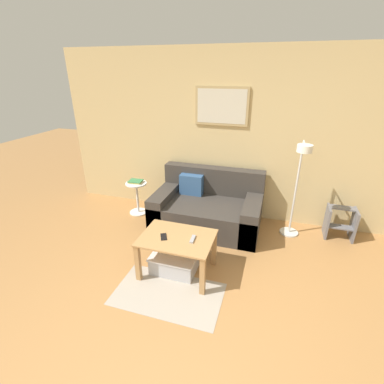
{
  "coord_description": "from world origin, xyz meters",
  "views": [
    {
      "loc": [
        0.66,
        -1.34,
        2.23
      ],
      "look_at": [
        -0.27,
        1.63,
        0.85
      ],
      "focal_mm": 26.0,
      "sensor_mm": 36.0,
      "label": 1
    }
  ],
  "objects_px": {
    "remote_control": "(193,239)",
    "book_stack": "(135,182)",
    "coffee_table": "(177,244)",
    "side_table": "(137,195)",
    "floor_lamp": "(298,180)",
    "cell_phone": "(164,237)",
    "storage_bin": "(175,262)",
    "couch": "(208,208)",
    "step_stool": "(340,222)"
  },
  "relations": [
    {
      "from": "storage_bin",
      "to": "cell_phone",
      "type": "relative_size",
      "value": 3.87
    },
    {
      "from": "step_stool",
      "to": "floor_lamp",
      "type": "bearing_deg",
      "value": -159.04
    },
    {
      "from": "coffee_table",
      "to": "cell_phone",
      "type": "height_order",
      "value": "cell_phone"
    },
    {
      "from": "floor_lamp",
      "to": "cell_phone",
      "type": "height_order",
      "value": "floor_lamp"
    },
    {
      "from": "couch",
      "to": "storage_bin",
      "type": "height_order",
      "value": "couch"
    },
    {
      "from": "storage_bin",
      "to": "couch",
      "type": "bearing_deg",
      "value": 84.89
    },
    {
      "from": "couch",
      "to": "step_stool",
      "type": "relative_size",
      "value": 3.49
    },
    {
      "from": "side_table",
      "to": "cell_phone",
      "type": "bearing_deg",
      "value": -51.29
    },
    {
      "from": "book_stack",
      "to": "remote_control",
      "type": "bearing_deg",
      "value": -41.92
    },
    {
      "from": "coffee_table",
      "to": "step_stool",
      "type": "relative_size",
      "value": 1.84
    },
    {
      "from": "coffee_table",
      "to": "side_table",
      "type": "height_order",
      "value": "side_table"
    },
    {
      "from": "floor_lamp",
      "to": "side_table",
      "type": "xyz_separation_m",
      "value": [
        -2.44,
        0.07,
        -0.58
      ]
    },
    {
      "from": "book_stack",
      "to": "cell_phone",
      "type": "distance_m",
      "value": 1.62
    },
    {
      "from": "coffee_table",
      "to": "cell_phone",
      "type": "xyz_separation_m",
      "value": [
        -0.15,
        -0.05,
        0.1
      ]
    },
    {
      "from": "remote_control",
      "to": "cell_phone",
      "type": "height_order",
      "value": "remote_control"
    },
    {
      "from": "coffee_table",
      "to": "remote_control",
      "type": "bearing_deg",
      "value": 0.15
    },
    {
      "from": "storage_bin",
      "to": "book_stack",
      "type": "bearing_deg",
      "value": 132.89
    },
    {
      "from": "storage_bin",
      "to": "book_stack",
      "type": "xyz_separation_m",
      "value": [
        -1.12,
        1.21,
        0.45
      ]
    },
    {
      "from": "couch",
      "to": "remote_control",
      "type": "height_order",
      "value": "couch"
    },
    {
      "from": "couch",
      "to": "storage_bin",
      "type": "xyz_separation_m",
      "value": [
        -0.1,
        -1.17,
        -0.17
      ]
    },
    {
      "from": "couch",
      "to": "remote_control",
      "type": "distance_m",
      "value": 1.2
    },
    {
      "from": "floor_lamp",
      "to": "remote_control",
      "type": "height_order",
      "value": "floor_lamp"
    },
    {
      "from": "remote_control",
      "to": "book_stack",
      "type": "bearing_deg",
      "value": 134.21
    },
    {
      "from": "book_stack",
      "to": "step_stool",
      "type": "relative_size",
      "value": 0.5
    },
    {
      "from": "storage_bin",
      "to": "cell_phone",
      "type": "bearing_deg",
      "value": -153.35
    },
    {
      "from": "remote_control",
      "to": "floor_lamp",
      "type": "bearing_deg",
      "value": 42.25
    },
    {
      "from": "storage_bin",
      "to": "side_table",
      "type": "distance_m",
      "value": 1.65
    },
    {
      "from": "couch",
      "to": "book_stack",
      "type": "distance_m",
      "value": 1.26
    },
    {
      "from": "storage_bin",
      "to": "remote_control",
      "type": "bearing_deg",
      "value": -1.48
    },
    {
      "from": "floor_lamp",
      "to": "book_stack",
      "type": "height_order",
      "value": "floor_lamp"
    },
    {
      "from": "couch",
      "to": "coffee_table",
      "type": "relative_size",
      "value": 1.9
    },
    {
      "from": "book_stack",
      "to": "cell_phone",
      "type": "xyz_separation_m",
      "value": [
        1.02,
        -1.26,
        -0.08
      ]
    },
    {
      "from": "storage_bin",
      "to": "side_table",
      "type": "height_order",
      "value": "side_table"
    },
    {
      "from": "side_table",
      "to": "step_stool",
      "type": "bearing_deg",
      "value": 3.46
    },
    {
      "from": "side_table",
      "to": "book_stack",
      "type": "xyz_separation_m",
      "value": [
        -0.01,
        0.0,
        0.24
      ]
    },
    {
      "from": "side_table",
      "to": "cell_phone",
      "type": "distance_m",
      "value": 1.62
    },
    {
      "from": "step_stool",
      "to": "couch",
      "type": "bearing_deg",
      "value": -173.38
    },
    {
      "from": "floor_lamp",
      "to": "remote_control",
      "type": "distance_m",
      "value": 1.64
    },
    {
      "from": "step_stool",
      "to": "storage_bin",
      "type": "bearing_deg",
      "value": -145.1
    },
    {
      "from": "remote_control",
      "to": "step_stool",
      "type": "distance_m",
      "value": 2.27
    },
    {
      "from": "book_stack",
      "to": "remote_control",
      "type": "relative_size",
      "value": 1.51
    },
    {
      "from": "coffee_table",
      "to": "remote_control",
      "type": "height_order",
      "value": "remote_control"
    },
    {
      "from": "coffee_table",
      "to": "cell_phone",
      "type": "distance_m",
      "value": 0.18
    },
    {
      "from": "coffee_table",
      "to": "storage_bin",
      "type": "xyz_separation_m",
      "value": [
        -0.04,
        0.01,
        -0.27
      ]
    },
    {
      "from": "side_table",
      "to": "step_stool",
      "type": "distance_m",
      "value": 3.11
    },
    {
      "from": "couch",
      "to": "book_stack",
      "type": "xyz_separation_m",
      "value": [
        -1.23,
        0.04,
        0.28
      ]
    },
    {
      "from": "floor_lamp",
      "to": "book_stack",
      "type": "xyz_separation_m",
      "value": [
        -2.45,
        0.07,
        -0.34
      ]
    },
    {
      "from": "cell_phone",
      "to": "book_stack",
      "type": "bearing_deg",
      "value": 102.58
    },
    {
      "from": "couch",
      "to": "step_stool",
      "type": "xyz_separation_m",
      "value": [
        1.89,
        0.22,
        -0.04
      ]
    },
    {
      "from": "storage_bin",
      "to": "cell_phone",
      "type": "height_order",
      "value": "cell_phone"
    }
  ]
}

